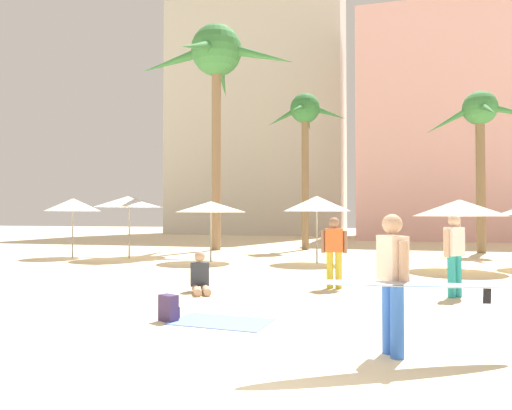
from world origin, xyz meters
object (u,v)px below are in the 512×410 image
at_px(cafe_umbrella_3, 129,201).
at_px(cafe_umbrella_5, 459,208).
at_px(palm_tree_center, 481,123).
at_px(person_mid_left, 393,280).
at_px(person_near_right, 454,252).
at_px(person_mid_center, 200,278).
at_px(cafe_umbrella_0, 317,204).
at_px(palm_tree_far_left, 305,122).
at_px(cafe_umbrella_2, 73,205).
at_px(beach_towel, 221,322).
at_px(person_far_left, 334,249).
at_px(backpack, 169,308).
at_px(palm_tree_left, 216,61).
at_px(cafe_umbrella_1, 211,207).

distance_m(cafe_umbrella_3, cafe_umbrella_5, 11.91).
height_order(palm_tree_center, person_mid_left, palm_tree_center).
relative_size(person_near_right, person_mid_center, 1.80).
height_order(palm_tree_center, cafe_umbrella_0, palm_tree_center).
bearing_deg(person_mid_center, palm_tree_far_left, 151.78).
bearing_deg(cafe_umbrella_2, beach_towel, -44.37).
bearing_deg(person_far_left, cafe_umbrella_3, -126.55).
relative_size(palm_tree_center, backpack, 17.52).
relative_size(cafe_umbrella_2, person_mid_center, 2.53).
bearing_deg(cafe_umbrella_0, beach_towel, -92.18).
height_order(palm_tree_left, cafe_umbrella_5, palm_tree_left).
bearing_deg(cafe_umbrella_2, person_mid_center, -39.45).
distance_m(cafe_umbrella_0, backpack, 9.88).
distance_m(palm_tree_left, cafe_umbrella_1, 9.32).
relative_size(backpack, person_mid_center, 0.45).
bearing_deg(cafe_umbrella_1, person_mid_left, -59.60).
relative_size(backpack, person_far_left, 0.26).
relative_size(palm_tree_left, cafe_umbrella_1, 4.32).
xyz_separation_m(palm_tree_left, cafe_umbrella_5, (10.11, -6.07, -7.40)).
height_order(cafe_umbrella_2, person_mid_center, cafe_umbrella_2).
relative_size(cafe_umbrella_2, beach_towel, 1.58).
distance_m(backpack, person_near_right, 5.93).
distance_m(cafe_umbrella_3, person_mid_left, 14.32).
height_order(beach_towel, backpack, backpack).
xyz_separation_m(cafe_umbrella_3, person_far_left, (8.41, -5.47, -1.35)).
xyz_separation_m(cafe_umbrella_1, person_near_right, (7.40, -5.67, -1.07)).
height_order(palm_tree_left, cafe_umbrella_1, palm_tree_left).
bearing_deg(palm_tree_far_left, person_near_right, -68.56).
xyz_separation_m(palm_tree_far_left, person_near_right, (4.93, -12.57, -5.43)).
bearing_deg(person_mid_left, palm_tree_left, -90.54).
bearing_deg(cafe_umbrella_0, palm_tree_far_left, 101.92).
bearing_deg(cafe_umbrella_2, person_mid_left, -41.19).
relative_size(palm_tree_center, cafe_umbrella_1, 2.85).
xyz_separation_m(beach_towel, backpack, (-0.83, -0.14, 0.19)).
bearing_deg(palm_tree_far_left, person_mid_center, -91.60).
bearing_deg(palm_tree_far_left, palm_tree_left, -161.59).
bearing_deg(person_mid_left, person_near_right, -133.65).
bearing_deg(person_near_right, cafe_umbrella_1, 7.20).
bearing_deg(cafe_umbrella_5, person_mid_left, -103.56).
relative_size(cafe_umbrella_1, backpack, 6.14).
distance_m(cafe_umbrella_3, person_far_left, 10.13).
height_order(palm_tree_left, cafe_umbrella_3, palm_tree_left).
height_order(cafe_umbrella_3, person_mid_center, cafe_umbrella_3).
relative_size(cafe_umbrella_1, cafe_umbrella_3, 0.96).
distance_m(beach_towel, person_near_right, 5.23).
xyz_separation_m(cafe_umbrella_0, cafe_umbrella_3, (-7.33, -0.14, 0.13)).
bearing_deg(cafe_umbrella_3, cafe_umbrella_2, -178.45).
bearing_deg(person_mid_center, cafe_umbrella_3, -166.87).
distance_m(cafe_umbrella_0, beach_towel, 9.72).
relative_size(cafe_umbrella_1, cafe_umbrella_5, 0.93).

